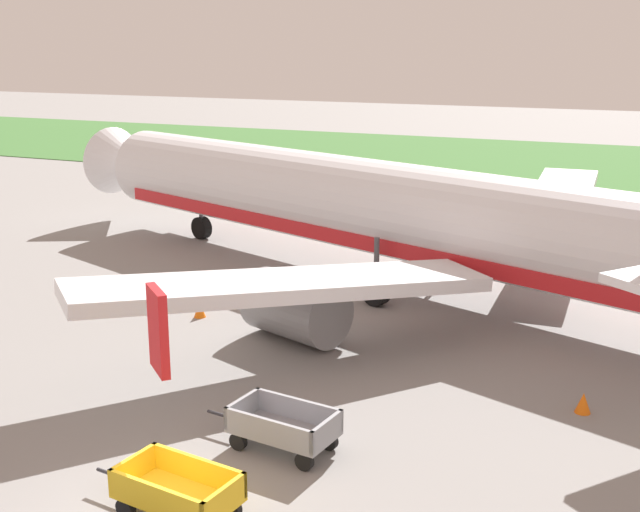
% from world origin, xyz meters
% --- Properties ---
extents(grass_strip, '(220.00, 28.00, 0.06)m').
position_xyz_m(grass_strip, '(0.00, 54.66, 0.03)').
color(grass_strip, '#3D7033').
rests_on(grass_strip, ground).
extents(airplane, '(36.43, 29.66, 11.34)m').
position_xyz_m(airplane, '(-1.16, 17.77, 3.05)').
color(airplane, silver).
rests_on(airplane, ground).
extents(baggage_cart_third_in_row, '(3.62, 1.73, 1.07)m').
position_xyz_m(baggage_cart_third_in_row, '(0.35, 0.42, 0.60)').
color(baggage_cart_third_in_row, gold).
rests_on(baggage_cart_third_in_row, ground).
extents(baggage_cart_fourth_in_row, '(3.62, 1.73, 1.07)m').
position_xyz_m(baggage_cart_fourth_in_row, '(1.09, 3.89, 0.60)').
color(baggage_cart_fourth_in_row, gray).
rests_on(baggage_cart_fourth_in_row, ground).
extents(traffic_cone_near_plane, '(0.42, 0.42, 0.56)m').
position_xyz_m(traffic_cone_near_plane, '(7.50, 8.82, 0.28)').
color(traffic_cone_near_plane, orange).
rests_on(traffic_cone_near_plane, ground).
extents(traffic_cone_mid_apron, '(0.43, 0.43, 0.56)m').
position_xyz_m(traffic_cone_mid_apron, '(-5.85, 11.48, 0.28)').
color(traffic_cone_mid_apron, orange).
rests_on(traffic_cone_mid_apron, ground).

